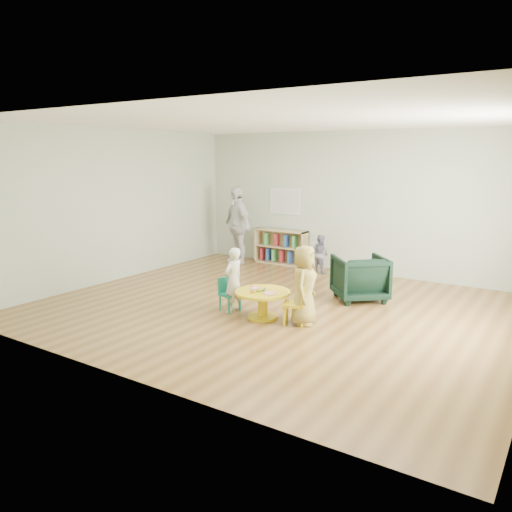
{
  "coord_description": "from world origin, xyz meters",
  "views": [
    {
      "loc": [
        3.79,
        -6.36,
        2.3
      ],
      "look_at": [
        -0.19,
        -0.3,
        0.85
      ],
      "focal_mm": 35.0,
      "sensor_mm": 36.0,
      "label": 1
    }
  ],
  "objects_px": {
    "armchair": "(360,278)",
    "activity_table": "(263,299)",
    "kid_chair_left": "(229,293)",
    "toddler": "(320,254)",
    "child_right": "(304,285)",
    "adult_caretaker": "(237,225)",
    "kid_chair_right": "(297,303)",
    "bookshelf": "(281,247)",
    "child_left": "(233,280)"
  },
  "relations": [
    {
      "from": "kid_chair_left",
      "to": "activity_table",
      "type": "bearing_deg",
      "value": 104.63
    },
    {
      "from": "kid_chair_right",
      "to": "armchair",
      "type": "distance_m",
      "value": 1.64
    },
    {
      "from": "armchair",
      "to": "child_left",
      "type": "height_order",
      "value": "child_left"
    },
    {
      "from": "kid_chair_left",
      "to": "armchair",
      "type": "bearing_deg",
      "value": 155.72
    },
    {
      "from": "activity_table",
      "to": "toddler",
      "type": "xyz_separation_m",
      "value": [
        -0.58,
        3.06,
        0.11
      ]
    },
    {
      "from": "bookshelf",
      "to": "child_left",
      "type": "xyz_separation_m",
      "value": [
        1.16,
        -3.37,
        0.12
      ]
    },
    {
      "from": "activity_table",
      "to": "kid_chair_left",
      "type": "bearing_deg",
      "value": 177.33
    },
    {
      "from": "toddler",
      "to": "adult_caretaker",
      "type": "distance_m",
      "value": 1.98
    },
    {
      "from": "bookshelf",
      "to": "adult_caretaker",
      "type": "relative_size",
      "value": 0.71
    },
    {
      "from": "kid_chair_right",
      "to": "child_left",
      "type": "bearing_deg",
      "value": 72.19
    },
    {
      "from": "child_left",
      "to": "toddler",
      "type": "bearing_deg",
      "value": -173.08
    },
    {
      "from": "armchair",
      "to": "toddler",
      "type": "xyz_separation_m",
      "value": [
        -1.39,
        1.4,
        0.02
      ]
    },
    {
      "from": "child_left",
      "to": "adult_caretaker",
      "type": "distance_m",
      "value": 3.51
    },
    {
      "from": "activity_table",
      "to": "kid_chair_left",
      "type": "xyz_separation_m",
      "value": [
        -0.63,
        0.03,
        -0.01
      ]
    },
    {
      "from": "toddler",
      "to": "bookshelf",
      "type": "bearing_deg",
      "value": 0.65
    },
    {
      "from": "toddler",
      "to": "adult_caretaker",
      "type": "bearing_deg",
      "value": 21.85
    },
    {
      "from": "bookshelf",
      "to": "toddler",
      "type": "height_order",
      "value": "toddler"
    },
    {
      "from": "activity_table",
      "to": "kid_chair_right",
      "type": "distance_m",
      "value": 0.55
    },
    {
      "from": "activity_table",
      "to": "bookshelf",
      "type": "bearing_deg",
      "value": 116.46
    },
    {
      "from": "activity_table",
      "to": "kid_chair_right",
      "type": "relative_size",
      "value": 1.41
    },
    {
      "from": "kid_chair_left",
      "to": "child_right",
      "type": "relative_size",
      "value": 0.45
    },
    {
      "from": "kid_chair_right",
      "to": "child_right",
      "type": "xyz_separation_m",
      "value": [
        0.08,
        0.05,
        0.25
      ]
    },
    {
      "from": "kid_chair_right",
      "to": "adult_caretaker",
      "type": "height_order",
      "value": "adult_caretaker"
    },
    {
      "from": "bookshelf",
      "to": "child_left",
      "type": "height_order",
      "value": "child_left"
    },
    {
      "from": "bookshelf",
      "to": "child_right",
      "type": "xyz_separation_m",
      "value": [
        2.3,
        -3.29,
        0.19
      ]
    },
    {
      "from": "activity_table",
      "to": "kid_chair_left",
      "type": "height_order",
      "value": "kid_chair_left"
    },
    {
      "from": "kid_chair_right",
      "to": "adult_caretaker",
      "type": "xyz_separation_m",
      "value": [
        -3.05,
        2.85,
        0.54
      ]
    },
    {
      "from": "kid_chair_left",
      "to": "adult_caretaker",
      "type": "bearing_deg",
      "value": -129.57
    },
    {
      "from": "kid_chair_right",
      "to": "toddler",
      "type": "distance_m",
      "value": 3.23
    },
    {
      "from": "child_left",
      "to": "adult_caretaker",
      "type": "bearing_deg",
      "value": -139.77
    },
    {
      "from": "kid_chair_right",
      "to": "armchair",
      "type": "xyz_separation_m",
      "value": [
        0.26,
        1.62,
        0.06
      ]
    },
    {
      "from": "armchair",
      "to": "adult_caretaker",
      "type": "relative_size",
      "value": 0.48
    },
    {
      "from": "child_right",
      "to": "adult_caretaker",
      "type": "relative_size",
      "value": 0.67
    },
    {
      "from": "armchair",
      "to": "adult_caretaker",
      "type": "xyz_separation_m",
      "value": [
        -3.31,
        1.22,
        0.47
      ]
    },
    {
      "from": "activity_table",
      "to": "bookshelf",
      "type": "xyz_separation_m",
      "value": [
        -1.68,
        3.37,
        0.09
      ]
    },
    {
      "from": "bookshelf",
      "to": "adult_caretaker",
      "type": "distance_m",
      "value": 1.06
    },
    {
      "from": "kid_chair_right",
      "to": "toddler",
      "type": "bearing_deg",
      "value": 0.9
    },
    {
      "from": "kid_chair_right",
      "to": "adult_caretaker",
      "type": "distance_m",
      "value": 4.2
    },
    {
      "from": "child_right",
      "to": "toddler",
      "type": "xyz_separation_m",
      "value": [
        -1.21,
        2.98,
        -0.17
      ]
    },
    {
      "from": "kid_chair_left",
      "to": "toddler",
      "type": "height_order",
      "value": "toddler"
    },
    {
      "from": "bookshelf",
      "to": "child_right",
      "type": "relative_size",
      "value": 1.07
    },
    {
      "from": "kid_chair_left",
      "to": "kid_chair_right",
      "type": "bearing_deg",
      "value": 107.65
    },
    {
      "from": "activity_table",
      "to": "kid_chair_left",
      "type": "relative_size",
      "value": 1.58
    },
    {
      "from": "child_left",
      "to": "child_right",
      "type": "bearing_deg",
      "value": 99.86
    },
    {
      "from": "kid_chair_left",
      "to": "armchair",
      "type": "relative_size",
      "value": 0.63
    },
    {
      "from": "kid_chair_left",
      "to": "child_left",
      "type": "distance_m",
      "value": 0.25
    },
    {
      "from": "child_right",
      "to": "adult_caretaker",
      "type": "distance_m",
      "value": 4.2
    },
    {
      "from": "kid_chair_right",
      "to": "child_right",
      "type": "distance_m",
      "value": 0.27
    },
    {
      "from": "armchair",
      "to": "activity_table",
      "type": "bearing_deg",
      "value": 22.49
    },
    {
      "from": "activity_table",
      "to": "kid_chair_right",
      "type": "xyz_separation_m",
      "value": [
        0.55,
        0.04,
        0.03
      ]
    }
  ]
}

